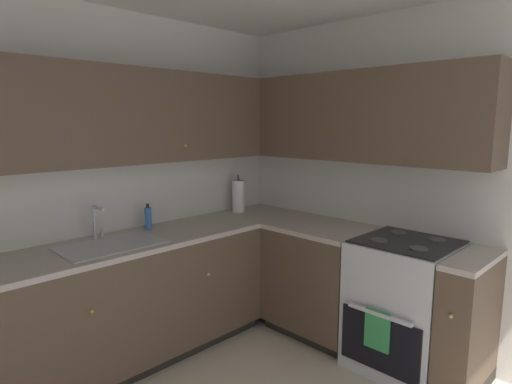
# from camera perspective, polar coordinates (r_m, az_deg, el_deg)

# --- Properties ---
(wall_back) EXTENTS (4.05, 0.05, 2.46)m
(wall_back) POSITION_cam_1_polar(r_m,az_deg,el_deg) (3.11, -26.31, 0.06)
(wall_back) COLOR silver
(wall_back) RESTS_ON ground_plane
(wall_right) EXTENTS (0.05, 3.14, 2.46)m
(wall_right) POSITION_cam_1_polar(r_m,az_deg,el_deg) (3.31, 19.91, 0.98)
(wall_right) COLOR silver
(wall_right) RESTS_ON ground_plane
(lower_cabinets_back) EXTENTS (1.93, 0.62, 0.85)m
(lower_cabinets_back) POSITION_cam_1_polar(r_m,az_deg,el_deg) (3.20, -16.15, -14.09)
(lower_cabinets_back) COLOR brown
(lower_cabinets_back) RESTS_ON ground_plane
(countertop_back) EXTENTS (3.14, 0.60, 0.03)m
(countertop_back) POSITION_cam_1_polar(r_m,az_deg,el_deg) (3.05, -16.54, -6.51)
(countertop_back) COLOR #B7A89E
(countertop_back) RESTS_ON lower_cabinets_back
(lower_cabinets_right) EXTENTS (0.62, 1.60, 0.85)m
(lower_cabinets_right) POSITION_cam_1_polar(r_m,az_deg,el_deg) (3.38, 11.98, -12.59)
(lower_cabinets_right) COLOR brown
(lower_cabinets_right) RESTS_ON ground_plane
(countertop_right) EXTENTS (0.60, 1.60, 0.03)m
(countertop_right) POSITION_cam_1_polar(r_m,az_deg,el_deg) (3.24, 12.21, -5.39)
(countertop_right) COLOR #B7A89E
(countertop_right) RESTS_ON lower_cabinets_right
(oven_range) EXTENTS (0.68, 0.62, 1.04)m
(oven_range) POSITION_cam_1_polar(r_m,az_deg,el_deg) (3.19, 19.19, -13.90)
(oven_range) COLOR silver
(oven_range) RESTS_ON ground_plane
(upper_cabinets_back) EXTENTS (2.82, 0.34, 0.65)m
(upper_cabinets_back) POSITION_cam_1_polar(r_m,az_deg,el_deg) (2.99, -21.33, 9.45)
(upper_cabinets_back) COLOR brown
(upper_cabinets_right) EXTENTS (0.32, 2.15, 0.65)m
(upper_cabinets_right) POSITION_cam_1_polar(r_m,az_deg,el_deg) (3.34, 11.93, 9.79)
(upper_cabinets_right) COLOR brown
(sink) EXTENTS (0.65, 0.40, 0.10)m
(sink) POSITION_cam_1_polar(r_m,az_deg,el_deg) (2.96, -18.74, -7.53)
(sink) COLOR #B7B7BC
(sink) RESTS_ON countertop_back
(faucet) EXTENTS (0.07, 0.16, 0.24)m
(faucet) POSITION_cam_1_polar(r_m,az_deg,el_deg) (3.11, -20.57, -3.44)
(faucet) COLOR silver
(faucet) RESTS_ON countertop_back
(soap_bottle) EXTENTS (0.05, 0.05, 0.19)m
(soap_bottle) POSITION_cam_1_polar(r_m,az_deg,el_deg) (3.30, -14.23, -3.38)
(soap_bottle) COLOR #3F72BF
(soap_bottle) RESTS_ON countertop_back
(paper_towel_roll) EXTENTS (0.11, 0.11, 0.34)m
(paper_towel_roll) POSITION_cam_1_polar(r_m,az_deg,el_deg) (3.80, -2.39, -0.55)
(paper_towel_roll) COLOR white
(paper_towel_roll) RESTS_ON countertop_back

